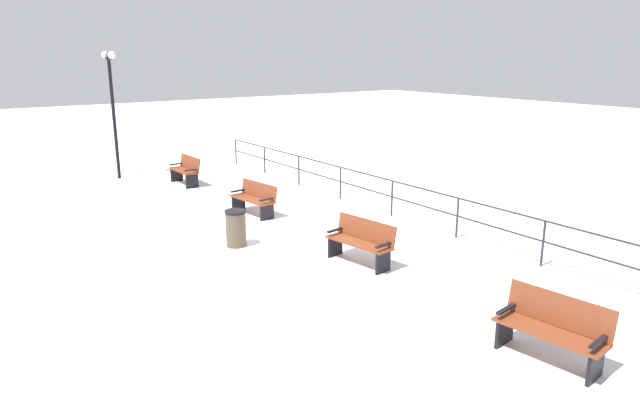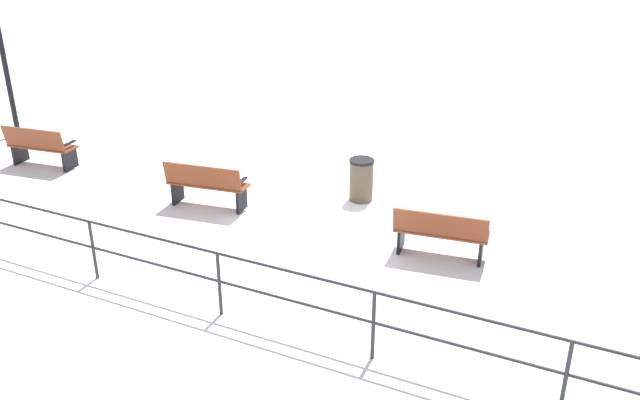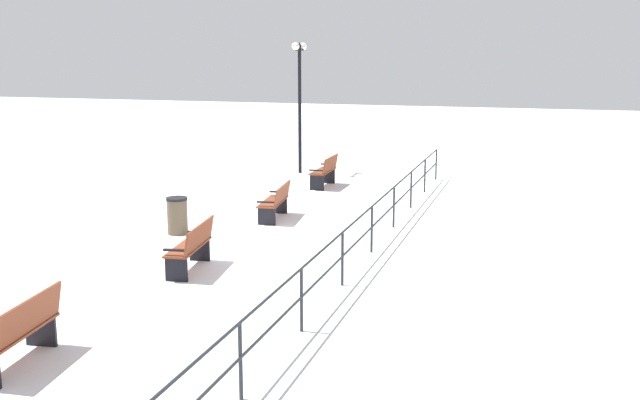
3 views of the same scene
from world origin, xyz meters
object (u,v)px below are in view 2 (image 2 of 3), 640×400
object	(u,v)px
bench_second	(441,232)
bench_fourth	(40,146)
bench_third	(206,184)
trash_bin	(361,180)

from	to	relation	value
bench_second	bench_fourth	size ratio (longest dim) A/B	0.98
bench_second	bench_third	distance (m)	4.51
bench_second	bench_fourth	distance (m)	9.02
bench_second	bench_fourth	world-z (taller)	bench_fourth
bench_fourth	trash_bin	size ratio (longest dim) A/B	1.89
trash_bin	bench_third	bearing A→B (deg)	123.13
bench_third	bench_fourth	size ratio (longest dim) A/B	1.01
bench_third	trash_bin	distance (m)	2.95
bench_second	trash_bin	bearing A→B (deg)	44.51
bench_fourth	trash_bin	xyz separation A→B (m)	(1.38, -6.98, -0.06)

